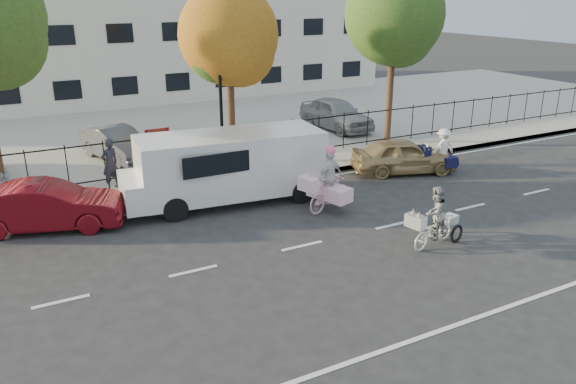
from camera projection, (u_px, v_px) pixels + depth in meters
ground at (302, 246)px, 14.79m from camera, size 120.00×120.00×0.00m
road_markings at (302, 246)px, 14.79m from camera, size 60.00×9.52×0.01m
curb at (229, 187)px, 18.97m from camera, size 60.00×0.10×0.15m
sidewalk at (218, 179)px, 19.84m from camera, size 60.00×2.20×0.15m
parking_lot at (151, 128)px, 27.23m from camera, size 60.00×15.60×0.15m
iron_fence at (206, 149)px, 20.47m from camera, size 58.00×0.06×1.50m
building at (104, 48)px, 34.55m from camera, size 34.00×10.00×6.00m
lamppost at (220, 89)px, 19.61m from camera, size 0.36×0.36×4.33m
street_sign at (158, 144)px, 19.15m from camera, size 0.85×0.06×1.80m
zebra_trike at (434, 223)px, 14.63m from camera, size 1.92×1.02×1.64m
unicorn_bike at (329, 187)px, 16.95m from camera, size 2.08×1.50×2.05m
bull_bike at (442, 155)px, 20.60m from camera, size 1.80×1.24×1.66m
white_van at (228, 165)px, 17.48m from camera, size 6.42×2.68×2.22m
red_sedan at (47, 206)px, 15.66m from camera, size 4.36×2.65×1.36m
gold_sedan at (404, 156)px, 20.56m from camera, size 4.09×2.69×1.29m
pedestrian at (110, 164)px, 18.37m from camera, size 0.74×0.64×1.71m
lot_car_c at (118, 144)px, 21.63m from camera, size 2.37×4.04×1.26m
lot_car_d at (336, 114)px, 26.48m from camera, size 2.04×4.38×1.45m
tree_mid at (232, 40)px, 20.35m from camera, size 3.65×3.63×6.66m
tree_east at (396, 20)px, 22.89m from camera, size 4.06×4.06×7.45m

